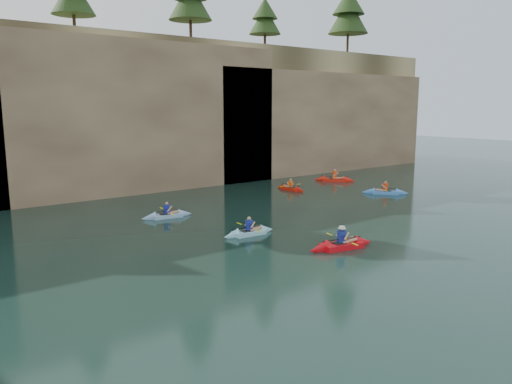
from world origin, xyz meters
TOP-DOWN VIEW (x-y plane):
  - ground at (0.00, 0.00)m, footprint 160.00×160.00m
  - cliff at (0.00, 30.00)m, footprint 70.00×16.00m
  - cliff_slab_center at (2.00, 22.60)m, footprint 24.00×2.40m
  - cliff_slab_east at (22.00, 22.60)m, footprint 26.00×2.40m
  - sea_cave_center at (-4.00, 21.95)m, footprint 3.50×1.00m
  - sea_cave_east at (10.00, 21.95)m, footprint 5.00×1.00m
  - main_kayaker at (2.92, 3.01)m, footprint 3.52×2.31m
  - kayaker_ltblue_near at (1.07, 7.49)m, footprint 2.97×2.29m
  - kayaker_red_far at (11.61, 16.22)m, footprint 2.16×2.97m
  - kayaker_ltblue_mid at (-0.35, 13.49)m, footprint 3.10×2.28m
  - kayaker_blue_east at (15.99, 10.73)m, footprint 2.76×2.96m
  - kayaker_extra_east at (17.52, 17.23)m, footprint 2.77×3.17m

SIDE VIEW (x-z plane):
  - ground at x=0.00m, z-range 0.00..0.00m
  - kayaker_red_far at x=11.61m, z-range -0.41..0.67m
  - kayaker_ltblue_mid at x=-0.35m, z-range -0.43..0.72m
  - kayaker_ltblue_near at x=1.07m, z-range -0.44..0.72m
  - kayaker_blue_east at x=15.99m, z-range -0.45..0.74m
  - kayaker_extra_east at x=17.52m, z-range -0.49..0.82m
  - main_kayaker at x=2.92m, z-range -0.47..0.81m
  - sea_cave_center at x=-4.00m, z-range 0.00..3.20m
  - sea_cave_east at x=10.00m, z-range 0.00..4.50m
  - cliff_slab_east at x=22.00m, z-range 0.00..9.84m
  - cliff_slab_center at x=2.00m, z-range 0.00..11.40m
  - cliff at x=0.00m, z-range 0.00..12.00m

